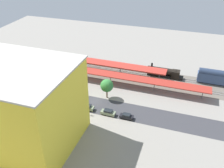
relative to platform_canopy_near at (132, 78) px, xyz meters
name	(u,v)px	position (x,y,z in m)	size (l,w,h in m)	color
ground_plane	(96,101)	(9.38, 12.86, -3.73)	(166.01, 166.01, 0.00)	gray
rail_bed	(114,73)	(9.38, -8.38, -3.73)	(103.75, 14.07, 0.01)	#665E54
street_asphalt	(93,105)	(9.38, 15.21, -3.73)	(103.75, 9.00, 0.01)	#38383D
track_rails	(114,72)	(9.38, -8.38, -3.55)	(103.74, 9.25, 0.12)	#9E9EA8
platform_canopy_near	(132,78)	(0.00, 0.00, 0.00)	(55.53, 5.48, 3.92)	#A82D23
platform_canopy_far	(102,63)	(14.66, -8.00, 0.23)	(52.39, 5.74, 4.21)	#B73328
locomotive	(165,73)	(-10.70, -11.42, -1.95)	(14.13, 3.00, 5.10)	black
passenger_coach	(220,77)	(-30.85, -11.42, -0.62)	(16.10, 3.08, 5.90)	black
parked_car_0	(127,116)	(-3.02, 18.80, -3.01)	(4.19, 1.79, 1.61)	black
parked_car_1	(108,113)	(2.93, 18.77, -2.94)	(4.71, 2.06, 1.77)	black
parked_car_2	(87,107)	(10.26, 18.32, -2.92)	(4.50, 2.00, 1.81)	black
parked_car_3	(70,106)	(15.92, 19.20, -2.96)	(4.82, 2.12, 1.73)	black
construction_building	(11,104)	(23.75, 35.84, 7.19)	(33.63, 23.22, 21.84)	yellow
construction_roof_slab	(1,66)	(23.75, 35.84, 18.31)	(34.23, 23.82, 0.40)	#B7B2A8
box_truck_0	(44,100)	(24.84, 19.99, -2.11)	(8.86, 3.17, 3.29)	black
street_tree_0	(64,79)	(22.37, 10.12, 1.14)	(4.10, 4.10, 6.97)	brown
street_tree_1	(58,77)	(24.51, 10.07, 1.64)	(4.63, 4.63, 7.71)	brown
street_tree_2	(24,72)	(38.52, 10.35, 1.22)	(6.40, 6.40, 8.15)	brown
street_tree_3	(107,86)	(6.43, 9.72, 1.06)	(4.46, 4.46, 7.04)	brown
traffic_light	(78,99)	(12.59, 19.94, 1.00)	(0.50, 0.36, 7.20)	#333333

